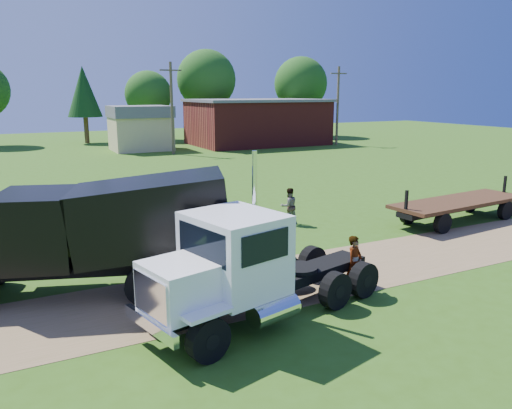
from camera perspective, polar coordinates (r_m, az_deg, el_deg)
name	(u,v)px	position (r m, az deg, el deg)	size (l,w,h in m)	color
ground	(315,274)	(17.52, 6.81, -7.93)	(140.00, 140.00, 0.00)	#2F5512
dirt_track	(315,274)	(17.51, 6.81, -7.91)	(120.00, 4.20, 0.01)	brown
white_semi_tractor	(238,269)	(13.33, -2.06, -7.41)	(7.77, 4.12, 4.59)	black
black_dump_truck	(101,229)	(15.99, -17.34, -2.67)	(8.81, 5.07, 3.76)	black
orange_pickup	(170,196)	(26.43, -9.83, 0.92)	(2.72, 5.91, 1.64)	#D33D09
flatbed_trailer	(458,205)	(25.96, 22.11, -0.05)	(7.66, 2.88, 1.92)	#342510
spectator_a	(354,263)	(16.11, 11.18, -6.60)	(0.65, 0.43, 1.78)	#999999
spectator_b	(289,206)	(23.64, 3.79, -0.19)	(0.85, 0.66, 1.74)	#999999
brick_building	(257,122)	(60.19, 0.13, 9.44)	(15.40, 10.40, 5.30)	maroon
tan_shed	(140,127)	(55.32, -13.06, 8.58)	(6.20, 5.40, 4.70)	tan
utility_poles	(172,107)	(50.93, -9.59, 10.97)	(42.20, 0.28, 9.00)	#4C392B
tree_row	(130,85)	(65.12, -14.23, 13.13)	(56.50, 11.91, 11.69)	#3B2818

